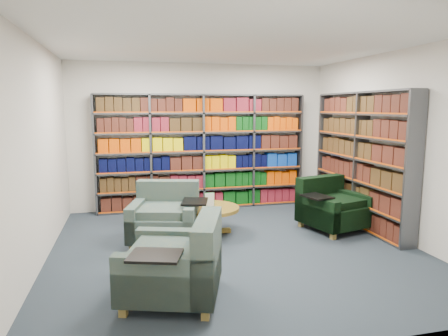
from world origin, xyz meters
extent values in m
cube|color=#1C2330|center=(0.00, 0.00, -0.01)|extent=(5.00, 5.00, 0.01)
cube|color=white|center=(0.00, 0.00, 2.80)|extent=(5.00, 5.00, 0.01)
cube|color=silver|center=(0.00, 2.50, 1.40)|extent=(5.00, 0.01, 2.80)
cube|color=silver|center=(0.00, -2.50, 1.40)|extent=(5.00, 0.01, 2.80)
cube|color=silver|center=(-2.50, 0.00, 1.40)|extent=(0.01, 5.00, 2.80)
cube|color=silver|center=(2.50, 0.00, 1.40)|extent=(0.01, 5.00, 2.80)
cube|color=#47494F|center=(0.00, 2.34, 1.10)|extent=(4.00, 0.28, 2.20)
cube|color=silver|center=(0.00, 2.47, 1.10)|extent=(4.00, 0.02, 2.20)
cube|color=#D84C0A|center=(0.00, 2.21, 1.10)|extent=(4.00, 0.01, 2.20)
cube|color=#3E1910|center=(0.00, 2.34, 0.18)|extent=(3.88, 0.21, 0.29)
cube|color=#38240F|center=(0.00, 2.34, 0.54)|extent=(3.88, 0.21, 0.29)
cube|color=black|center=(0.00, 2.34, 0.91)|extent=(3.88, 0.21, 0.29)
cube|color=#D83E00|center=(0.00, 2.34, 1.28)|extent=(3.88, 0.21, 0.29)
cube|color=#3E1910|center=(0.00, 2.34, 1.64)|extent=(3.88, 0.21, 0.29)
cube|color=#38240F|center=(0.00, 2.34, 2.01)|extent=(3.88, 0.21, 0.29)
cube|color=#47494F|center=(2.34, 0.60, 1.10)|extent=(0.28, 2.50, 2.20)
cube|color=silver|center=(2.47, 0.60, 1.10)|extent=(0.02, 2.50, 2.20)
cube|color=#D84C0A|center=(2.21, 0.60, 1.10)|extent=(0.02, 2.50, 2.20)
cube|color=#3E1910|center=(2.34, 0.60, 0.18)|extent=(0.21, 2.38, 0.29)
cube|color=#3E1910|center=(2.34, 0.60, 0.54)|extent=(0.21, 2.38, 0.29)
cube|color=#3E1910|center=(2.34, 0.60, 0.91)|extent=(0.21, 2.38, 0.29)
cube|color=#38240F|center=(2.34, 0.60, 1.28)|extent=(0.21, 2.38, 0.29)
cube|color=#38240F|center=(2.34, 0.60, 1.64)|extent=(0.21, 2.38, 0.29)
cube|color=#3E1910|center=(2.34, 0.60, 2.01)|extent=(0.21, 2.38, 0.29)
cube|color=#062840|center=(-0.93, 0.45, 0.27)|extent=(1.15, 1.15, 0.33)
cube|color=#062840|center=(-0.83, 0.81, 0.48)|extent=(0.96, 0.44, 0.75)
cube|color=#062840|center=(-1.31, 0.56, 0.36)|extent=(0.38, 0.95, 0.50)
cube|color=#062840|center=(-0.54, 0.35, 0.36)|extent=(0.38, 0.95, 0.50)
cube|color=black|center=(-0.51, 0.29, 0.63)|extent=(0.46, 0.54, 0.03)
cube|color=olive|center=(-1.40, 0.18, 0.05)|extent=(0.09, 0.09, 0.10)
cube|color=olive|center=(-0.65, -0.02, 0.05)|extent=(0.09, 0.09, 0.10)
cube|color=olive|center=(-1.20, 0.93, 0.05)|extent=(0.09, 0.09, 0.10)
cube|color=olive|center=(-0.46, 0.73, 0.05)|extent=(0.09, 0.09, 0.10)
cube|color=black|center=(1.80, 0.44, 0.26)|extent=(1.11, 1.11, 0.32)
cube|color=black|center=(1.71, 0.78, 0.46)|extent=(0.92, 0.43, 0.72)
cube|color=black|center=(1.43, 0.34, 0.34)|extent=(0.37, 0.91, 0.48)
cube|color=black|center=(2.17, 0.54, 0.34)|extent=(0.37, 0.91, 0.48)
cube|color=black|center=(1.40, 0.28, 0.60)|extent=(0.44, 0.51, 0.03)
cube|color=olive|center=(1.54, -0.01, 0.05)|extent=(0.09, 0.09, 0.10)
cube|color=olive|center=(2.26, 0.18, 0.05)|extent=(0.09, 0.09, 0.10)
cube|color=olive|center=(1.34, 0.70, 0.05)|extent=(0.09, 0.09, 0.10)
cube|color=olive|center=(2.06, 0.90, 0.05)|extent=(0.09, 0.09, 0.10)
cube|color=#062840|center=(-1.02, -1.32, 0.28)|extent=(1.20, 1.20, 0.34)
cube|color=#062840|center=(-0.67, -1.43, 0.49)|extent=(0.49, 0.97, 0.76)
cube|color=#062840|center=(-0.89, -0.93, 0.36)|extent=(0.95, 0.43, 0.51)
cube|color=#062840|center=(-1.14, -1.70, 0.36)|extent=(0.95, 0.43, 0.51)
cube|color=black|center=(-1.21, -1.73, 0.64)|extent=(0.55, 0.49, 0.03)
cube|color=olive|center=(-1.27, -0.82, 0.05)|extent=(0.09, 0.09, 0.11)
cube|color=olive|center=(-1.51, -1.57, 0.05)|extent=(0.09, 0.09, 0.11)
cube|color=olive|center=(-0.53, -1.06, 0.05)|extent=(0.09, 0.09, 0.11)
cube|color=olive|center=(-0.77, -1.81, 0.05)|extent=(0.09, 0.09, 0.11)
cylinder|color=olive|center=(-0.21, 0.68, 0.41)|extent=(0.93, 0.93, 0.05)
cylinder|color=olive|center=(-0.21, 0.68, 0.21)|extent=(0.12, 0.12, 0.37)
cube|color=olive|center=(-0.21, 0.68, 0.04)|extent=(0.67, 0.08, 0.06)
cube|color=olive|center=(-0.21, 0.68, 0.04)|extent=(0.08, 0.67, 0.06)
cube|color=black|center=(-0.21, 0.68, 0.44)|extent=(0.10, 0.05, 0.01)
cube|color=white|center=(-0.21, 0.68, 0.55)|extent=(0.14, 0.01, 0.21)
cube|color=#145926|center=(-0.21, 0.68, 0.55)|extent=(0.16, 0.00, 0.22)
camera|label=1|loc=(-1.42, -5.23, 1.96)|focal=32.00mm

